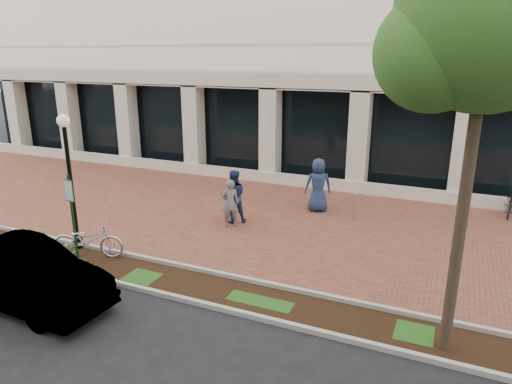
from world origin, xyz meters
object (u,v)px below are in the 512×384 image
at_px(pedestrian_right, 318,185).
at_px(lamppost, 70,175).
at_px(locked_bicycle, 88,240).
at_px(bollard, 355,206).
at_px(parking_sign, 71,206).
at_px(pedestrian_mid, 233,197).
at_px(street_tree, 491,31).
at_px(pedestrian_left, 230,203).
at_px(sedan_near_curb, 24,275).

bearing_deg(pedestrian_right, lamppost, 22.14).
bearing_deg(locked_bicycle, bollard, -66.86).
bearing_deg(parking_sign, pedestrian_mid, 63.28).
relative_size(parking_sign, street_tree, 0.32).
distance_m(locked_bicycle, pedestrian_mid, 4.97).
distance_m(lamppost, locked_bicycle, 1.96).
height_order(parking_sign, lamppost, lamppost).
distance_m(locked_bicycle, pedestrian_right, 8.19).
relative_size(lamppost, locked_bicycle, 1.97).
relative_size(pedestrian_left, pedestrian_mid, 0.89).
distance_m(bollard, sedan_near_curb, 10.48).
relative_size(pedestrian_right, bollard, 1.94).
xyz_separation_m(pedestrian_left, bollard, (3.71, 2.33, -0.31)).
xyz_separation_m(pedestrian_left, pedestrian_right, (2.23, 2.77, 0.17)).
relative_size(locked_bicycle, pedestrian_left, 1.23).
distance_m(parking_sign, pedestrian_mid, 5.31).
distance_m(pedestrian_mid, bollard, 4.27).
distance_m(street_tree, locked_bicycle, 11.03).
relative_size(lamppost, pedestrian_left, 2.43).
bearing_deg(sedan_near_curb, pedestrian_left, -15.46).
distance_m(pedestrian_mid, sedan_near_curb, 7.11).
bearing_deg(parking_sign, sedan_near_curb, -67.14).
relative_size(pedestrian_left, sedan_near_curb, 0.37).
relative_size(parking_sign, sedan_near_curb, 0.56).
height_order(parking_sign, pedestrian_right, parking_sign).
relative_size(parking_sign, bollard, 2.41).
height_order(pedestrian_right, sedan_near_curb, pedestrian_right).
distance_m(street_tree, pedestrian_right, 9.81).
relative_size(street_tree, pedestrian_right, 3.86).
bearing_deg(locked_bicycle, pedestrian_right, -57.40).
bearing_deg(bollard, pedestrian_mid, -153.63).
distance_m(street_tree, pedestrian_mid, 9.87).
xyz_separation_m(street_tree, pedestrian_right, (-4.75, 7.00, -4.98)).
distance_m(locked_bicycle, sedan_near_curb, 2.59).
bearing_deg(parking_sign, street_tree, 3.94).
bearing_deg(locked_bicycle, pedestrian_left, -55.35).
bearing_deg(street_tree, pedestrian_left, 148.79).
bearing_deg(pedestrian_right, parking_sign, 27.50).
bearing_deg(locked_bicycle, street_tree, -113.56).
height_order(lamppost, pedestrian_mid, lamppost).
bearing_deg(street_tree, bollard, 116.50).
distance_m(lamppost, bollard, 9.33).
bearing_deg(pedestrian_mid, locked_bicycle, 25.98).
relative_size(pedestrian_mid, sedan_near_curb, 0.42).
distance_m(parking_sign, pedestrian_left, 5.01).
relative_size(street_tree, bollard, 7.50).
xyz_separation_m(locked_bicycle, sedan_near_curb, (0.48, -2.54, 0.20)).
bearing_deg(lamppost, bollard, 39.05).
height_order(locked_bicycle, pedestrian_right, pedestrian_right).
height_order(street_tree, pedestrian_right, street_tree).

